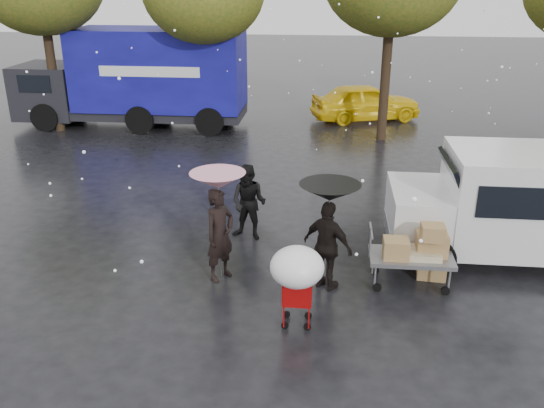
# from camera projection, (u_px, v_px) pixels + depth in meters

# --- Properties ---
(ground) EXTENTS (90.00, 90.00, 0.00)m
(ground) POSITION_uv_depth(u_px,v_px,m) (284.00, 278.00, 10.82)
(ground) COLOR black
(ground) RESTS_ON ground
(person_pink) EXTENTS (0.72, 0.77, 1.77)m
(person_pink) POSITION_uv_depth(u_px,v_px,m) (220.00, 235.00, 10.51)
(person_pink) COLOR black
(person_pink) RESTS_ON ground
(person_middle) EXTENTS (0.94, 0.81, 1.64)m
(person_middle) POSITION_uv_depth(u_px,v_px,m) (249.00, 203.00, 12.15)
(person_middle) COLOR black
(person_middle) RESTS_ON ground
(person_black) EXTENTS (1.05, 0.87, 1.68)m
(person_black) POSITION_uv_depth(u_px,v_px,m) (328.00, 246.00, 10.18)
(person_black) COLOR black
(person_black) RESTS_ON ground
(umbrella_pink) EXTENTS (1.00, 1.00, 2.08)m
(umbrella_pink) POSITION_uv_depth(u_px,v_px,m) (218.00, 181.00, 10.12)
(umbrella_pink) COLOR #4C4C4C
(umbrella_pink) RESTS_ON ground
(umbrella_black) EXTENTS (1.06, 1.06, 2.01)m
(umbrella_black) POSITION_uv_depth(u_px,v_px,m) (330.00, 192.00, 9.80)
(umbrella_black) COLOR #4C4C4C
(umbrella_black) RESTS_ON ground
(vendor_cart) EXTENTS (1.52, 0.80, 1.27)m
(vendor_cart) POSITION_uv_depth(u_px,v_px,m) (417.00, 249.00, 10.33)
(vendor_cart) COLOR slate
(vendor_cart) RESTS_ON ground
(shopping_cart) EXTENTS (0.84, 0.84, 1.46)m
(shopping_cart) POSITION_uv_depth(u_px,v_px,m) (297.00, 271.00, 8.87)
(shopping_cart) COLOR #A10909
(shopping_cart) RESTS_ON ground
(white_van) EXTENTS (4.91, 2.18, 2.20)m
(white_van) POSITION_uv_depth(u_px,v_px,m) (527.00, 204.00, 11.19)
(white_van) COLOR silver
(white_van) RESTS_ON ground
(blue_truck) EXTENTS (8.30, 2.60, 3.50)m
(blue_truck) POSITION_uv_depth(u_px,v_px,m) (138.00, 78.00, 20.92)
(blue_truck) COLOR #0D0B5D
(blue_truck) RESTS_ON ground
(box_ground_near) EXTENTS (0.56, 0.47, 0.47)m
(box_ground_near) POSITION_uv_depth(u_px,v_px,m) (432.00, 265.00, 10.78)
(box_ground_near) COLOR #966B41
(box_ground_near) RESTS_ON ground
(box_ground_far) EXTENTS (0.49, 0.43, 0.32)m
(box_ground_far) POSITION_uv_depth(u_px,v_px,m) (421.00, 255.00, 11.35)
(box_ground_far) COLOR #966B41
(box_ground_far) RESTS_ON ground
(yellow_taxi) EXTENTS (4.45, 2.89, 1.41)m
(yellow_taxi) POSITION_uv_depth(u_px,v_px,m) (366.00, 102.00, 22.08)
(yellow_taxi) COLOR yellow
(yellow_taxi) RESTS_ON ground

